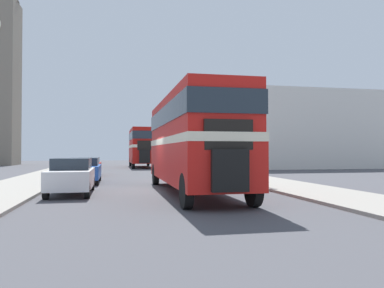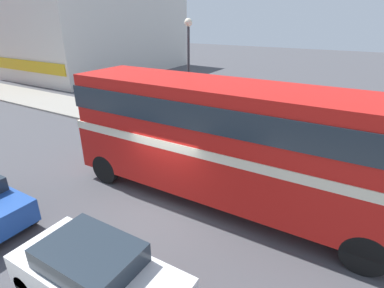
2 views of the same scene
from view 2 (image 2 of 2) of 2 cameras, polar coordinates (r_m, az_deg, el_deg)
The scene contains 7 objects.
ground_plane at distance 10.53m, azimuth -5.48°, elevation -11.95°, with size 120.00×120.00×0.00m, color #47474C.
sidewalk_right at distance 15.77m, azimuth 8.99°, elevation 0.54°, with size 3.50×120.00×0.12m.
double_decker_bus at distance 9.77m, azimuth 5.96°, elevation 1.73°, with size 2.56×11.09×4.16m.
car_parked_near at distance 7.48m, azimuth -17.64°, elevation -22.78°, with size 1.72×4.09×1.54m.
pedestrian_walking at distance 20.76m, azimuth -17.34°, elevation 8.36°, with size 0.36×0.36×1.77m.
street_lamp at distance 14.53m, azimuth -0.66°, elevation 14.87°, with size 0.36×0.36×5.86m.
shop_building_block at distance 38.35m, azimuth -17.13°, elevation 19.36°, with size 19.23×11.85×8.36m.
Camera 2 is at (-6.88, -5.23, 6.03)m, focal length 28.00 mm.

